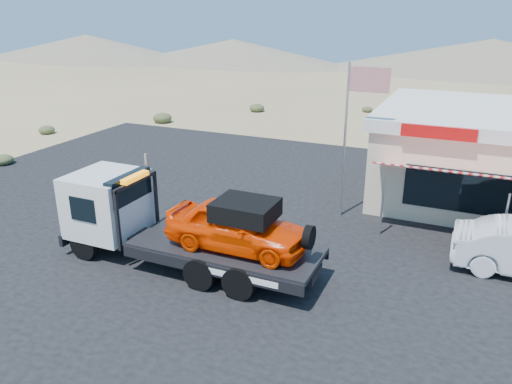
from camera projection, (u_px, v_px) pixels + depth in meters
ground at (180, 239)px, 18.00m from camera, size 120.00×120.00×0.00m
asphalt_lot at (264, 218)px, 19.81m from camera, size 32.00×24.00×0.02m
tow_truck at (181, 222)px, 15.71m from camera, size 8.46×2.51×2.83m
jerky_store at (505, 156)px, 21.02m from camera, size 10.40×9.97×3.90m
flagpole at (352, 124)px, 18.68m from camera, size 1.55×0.10×6.00m
desert_scrub at (91, 134)px, 31.59m from camera, size 25.38×32.91×0.74m
distant_hills at (334, 54)px, 68.34m from camera, size 126.00×48.00×4.20m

